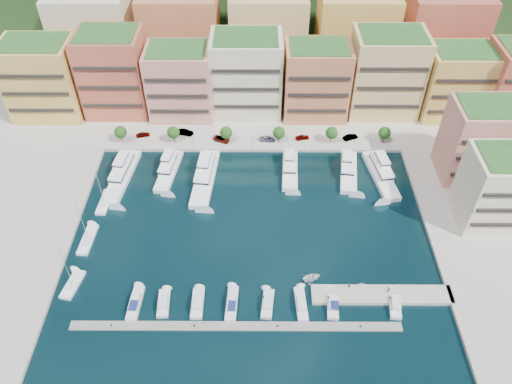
# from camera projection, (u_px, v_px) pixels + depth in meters

# --- Properties ---
(ground) EXTENTS (400.00, 400.00, 0.00)m
(ground) POSITION_uv_depth(u_px,v_px,m) (251.00, 225.00, 129.80)
(ground) COLOR black
(ground) RESTS_ON ground
(north_quay) EXTENTS (220.00, 64.00, 2.00)m
(north_quay) POSITION_uv_depth(u_px,v_px,m) (253.00, 95.00, 174.72)
(north_quay) COLOR #9E998E
(north_quay) RESTS_ON ground
(east_quay) EXTENTS (34.00, 76.00, 2.00)m
(east_quay) POSITION_uv_depth(u_px,v_px,m) (500.00, 249.00, 123.80)
(east_quay) COLOR #9E998E
(east_quay) RESTS_ON ground
(west_quay) EXTENTS (34.00, 76.00, 2.00)m
(west_quay) POSITION_uv_depth(u_px,v_px,m) (2.00, 248.00, 124.21)
(west_quay) COLOR #9E998E
(west_quay) RESTS_ON ground
(hillside) EXTENTS (240.00, 40.00, 58.00)m
(hillside) POSITION_uv_depth(u_px,v_px,m) (254.00, 32.00, 209.50)
(hillside) COLOR #1A3515
(hillside) RESTS_ON ground
(south_pontoon) EXTENTS (72.00, 2.20, 0.35)m
(south_pontoon) POSITION_uv_depth(u_px,v_px,m) (236.00, 327.00, 108.08)
(south_pontoon) COLOR gray
(south_pontoon) RESTS_ON ground
(finger_pier) EXTENTS (32.00, 5.00, 2.00)m
(finger_pier) POSITION_uv_depth(u_px,v_px,m) (381.00, 296.00, 113.76)
(finger_pier) COLOR #9E998E
(finger_pier) RESTS_ON ground
(apartment_0) EXTENTS (22.00, 16.50, 24.80)m
(apartment_0) POSITION_uv_depth(u_px,v_px,m) (44.00, 79.00, 157.07)
(apartment_0) COLOR #E9C355
(apartment_0) RESTS_ON north_quay
(apartment_1) EXTENTS (20.00, 16.50, 26.80)m
(apartment_1) POSITION_uv_depth(u_px,v_px,m) (114.00, 73.00, 157.75)
(apartment_1) COLOR #C66742
(apartment_1) RESTS_ON north_quay
(apartment_2) EXTENTS (20.00, 15.50, 22.80)m
(apartment_2) POSITION_uv_depth(u_px,v_px,m) (180.00, 82.00, 157.61)
(apartment_2) COLOR tan
(apartment_2) RESTS_ON north_quay
(apartment_3) EXTENTS (22.00, 16.50, 25.80)m
(apartment_3) POSITION_uv_depth(u_px,v_px,m) (247.00, 74.00, 157.96)
(apartment_3) COLOR beige
(apartment_3) RESTS_ON north_quay
(apartment_4) EXTENTS (20.00, 15.50, 23.80)m
(apartment_4) POSITION_uv_depth(u_px,v_px,m) (316.00, 81.00, 157.12)
(apartment_4) COLOR #CE7B4D
(apartment_4) RESTS_ON north_quay
(apartment_5) EXTENTS (22.00, 16.50, 26.80)m
(apartment_5) POSITION_uv_depth(u_px,v_px,m) (386.00, 73.00, 157.47)
(apartment_5) COLOR #CFBB6D
(apartment_5) RESTS_ON north_quay
(apartment_6) EXTENTS (20.00, 15.50, 22.80)m
(apartment_6) POSITION_uv_depth(u_px,v_px,m) (455.00, 82.00, 157.32)
(apartment_6) COLOR #E9C355
(apartment_6) RESTS_ON north_quay
(apartment_east_a) EXTENTS (18.00, 14.50, 22.80)m
(apartment_east_a) POSITION_uv_depth(u_px,v_px,m) (479.00, 141.00, 135.59)
(apartment_east_a) COLOR tan
(apartment_east_a) RESTS_ON east_quay
(apartment_east_b) EXTENTS (18.00, 14.50, 20.80)m
(apartment_east_b) POSITION_uv_depth(u_px,v_px,m) (501.00, 189.00, 123.24)
(apartment_east_b) COLOR beige
(apartment_east_b) RESTS_ON east_quay
(backblock_0) EXTENTS (26.00, 18.00, 30.00)m
(backblock_0) POSITION_uv_depth(u_px,v_px,m) (95.00, 36.00, 172.57)
(backblock_0) COLOR beige
(backblock_0) RESTS_ON north_quay
(backblock_1) EXTENTS (26.00, 18.00, 30.00)m
(backblock_1) POSITION_uv_depth(u_px,v_px,m) (181.00, 36.00, 172.47)
(backblock_1) COLOR #CE7B4D
(backblock_1) RESTS_ON north_quay
(backblock_2) EXTENTS (26.00, 18.00, 30.00)m
(backblock_2) POSITION_uv_depth(u_px,v_px,m) (268.00, 36.00, 172.37)
(backblock_2) COLOR #CFBB6D
(backblock_2) RESTS_ON north_quay
(backblock_3) EXTENTS (26.00, 18.00, 30.00)m
(backblock_3) POSITION_uv_depth(u_px,v_px,m) (355.00, 36.00, 172.27)
(backblock_3) COLOR #E9C355
(backblock_3) RESTS_ON north_quay
(backblock_4) EXTENTS (26.00, 18.00, 30.00)m
(backblock_4) POSITION_uv_depth(u_px,v_px,m) (441.00, 36.00, 172.17)
(backblock_4) COLOR #C66742
(backblock_4) RESTS_ON north_quay
(tree_0) EXTENTS (3.80, 3.80, 5.65)m
(tree_0) POSITION_uv_depth(u_px,v_px,m) (121.00, 132.00, 150.94)
(tree_0) COLOR #473323
(tree_0) RESTS_ON north_quay
(tree_1) EXTENTS (3.80, 3.80, 5.65)m
(tree_1) POSITION_uv_depth(u_px,v_px,m) (173.00, 132.00, 150.88)
(tree_1) COLOR #473323
(tree_1) RESTS_ON north_quay
(tree_2) EXTENTS (3.80, 3.80, 5.65)m
(tree_2) POSITION_uv_depth(u_px,v_px,m) (226.00, 133.00, 150.83)
(tree_2) COLOR #473323
(tree_2) RESTS_ON north_quay
(tree_3) EXTENTS (3.80, 3.80, 5.65)m
(tree_3) POSITION_uv_depth(u_px,v_px,m) (279.00, 133.00, 150.78)
(tree_3) COLOR #473323
(tree_3) RESTS_ON north_quay
(tree_4) EXTENTS (3.80, 3.80, 5.65)m
(tree_4) POSITION_uv_depth(u_px,v_px,m) (332.00, 133.00, 150.72)
(tree_4) COLOR #473323
(tree_4) RESTS_ON north_quay
(tree_5) EXTENTS (3.80, 3.80, 5.65)m
(tree_5) POSITION_uv_depth(u_px,v_px,m) (385.00, 133.00, 150.67)
(tree_5) COLOR #473323
(tree_5) RESTS_ON north_quay
(lamppost_0) EXTENTS (0.30, 0.30, 4.20)m
(lamppost_0) POSITION_uv_depth(u_px,v_px,m) (133.00, 139.00, 149.89)
(lamppost_0) COLOR black
(lamppost_0) RESTS_ON north_quay
(lamppost_1) EXTENTS (0.30, 0.30, 4.20)m
(lamppost_1) POSITION_uv_depth(u_px,v_px,m) (193.00, 140.00, 149.83)
(lamppost_1) COLOR black
(lamppost_1) RESTS_ON north_quay
(lamppost_2) EXTENTS (0.30, 0.30, 4.20)m
(lamppost_2) POSITION_uv_depth(u_px,v_px,m) (252.00, 140.00, 149.77)
(lamppost_2) COLOR black
(lamppost_2) RESTS_ON north_quay
(lamppost_3) EXTENTS (0.30, 0.30, 4.20)m
(lamppost_3) POSITION_uv_depth(u_px,v_px,m) (312.00, 140.00, 149.71)
(lamppost_3) COLOR black
(lamppost_3) RESTS_ON north_quay
(lamppost_4) EXTENTS (0.30, 0.30, 4.20)m
(lamppost_4) POSITION_uv_depth(u_px,v_px,m) (372.00, 140.00, 149.65)
(lamppost_4) COLOR black
(lamppost_4) RESTS_ON north_quay
(yacht_0) EXTENTS (7.29, 23.24, 7.30)m
(yacht_0) POSITION_uv_depth(u_px,v_px,m) (122.00, 174.00, 142.52)
(yacht_0) COLOR white
(yacht_0) RESTS_ON ground
(yacht_1) EXTENTS (6.62, 18.20, 7.30)m
(yacht_1) POSITION_uv_depth(u_px,v_px,m) (169.00, 169.00, 144.21)
(yacht_1) COLOR white
(yacht_1) RESTS_ON ground
(yacht_2) EXTENTS (7.11, 24.07, 7.30)m
(yacht_2) POSITION_uv_depth(u_px,v_px,m) (205.00, 175.00, 142.15)
(yacht_2) COLOR white
(yacht_2) RESTS_ON ground
(yacht_4) EXTENTS (5.22, 17.01, 7.30)m
(yacht_4) POSITION_uv_depth(u_px,v_px,m) (290.00, 168.00, 144.42)
(yacht_4) COLOR white
(yacht_4) RESTS_ON ground
(yacht_5) EXTENTS (6.81, 18.19, 7.30)m
(yacht_5) POSITION_uv_depth(u_px,v_px,m) (348.00, 169.00, 144.00)
(yacht_5) COLOR white
(yacht_5) RESTS_ON ground
(yacht_6) EXTENTS (7.79, 21.16, 7.30)m
(yacht_6) POSITION_uv_depth(u_px,v_px,m) (380.00, 172.00, 142.99)
(yacht_6) COLOR white
(yacht_6) RESTS_ON ground
(cruiser_1) EXTENTS (2.93, 9.12, 2.66)m
(cruiser_1) POSITION_uv_depth(u_px,v_px,m) (135.00, 304.00, 111.66)
(cruiser_1) COLOR silver
(cruiser_1) RESTS_ON ground
(cruiser_2) EXTENTS (2.90, 7.28, 2.55)m
(cruiser_2) POSITION_uv_depth(u_px,v_px,m) (164.00, 304.00, 111.68)
(cruiser_2) COLOR silver
(cruiser_2) RESTS_ON ground
(cruiser_3) EXTENTS (2.66, 7.81, 2.55)m
(cruiser_3) POSITION_uv_depth(u_px,v_px,m) (198.00, 304.00, 111.65)
(cruiser_3) COLOR silver
(cruiser_3) RESTS_ON ground
(cruiser_4) EXTENTS (2.89, 9.18, 2.66)m
(cruiser_4) POSITION_uv_depth(u_px,v_px,m) (232.00, 304.00, 111.59)
(cruiser_4) COLOR silver
(cruiser_4) RESTS_ON ground
(cruiser_5) EXTENTS (3.26, 7.71, 2.55)m
(cruiser_5) POSITION_uv_depth(u_px,v_px,m) (268.00, 304.00, 111.60)
(cruiser_5) COLOR silver
(cruiser_5) RESTS_ON ground
(cruiser_6) EXTENTS (2.91, 8.86, 2.55)m
(cruiser_6) POSITION_uv_depth(u_px,v_px,m) (301.00, 304.00, 111.57)
(cruiser_6) COLOR silver
(cruiser_6) RESTS_ON ground
(cruiser_7) EXTENTS (3.15, 8.00, 2.66)m
(cruiser_7) POSITION_uv_depth(u_px,v_px,m) (333.00, 304.00, 111.52)
(cruiser_7) COLOR silver
(cruiser_7) RESTS_ON ground
(cruiser_9) EXTENTS (3.21, 7.72, 2.55)m
(cruiser_9) POSITION_uv_depth(u_px,v_px,m) (395.00, 304.00, 111.51)
(cruiser_9) COLOR silver
(cruiser_9) RESTS_ON ground
(sailboat_1) EXTENTS (3.37, 10.03, 13.20)m
(sailboat_1) POSITION_uv_depth(u_px,v_px,m) (88.00, 240.00, 125.58)
(sailboat_1) COLOR white
(sailboat_1) RESTS_ON ground
(sailboat_0) EXTENTS (4.38, 8.45, 13.20)m
(sailboat_0) POSITION_uv_depth(u_px,v_px,m) (73.00, 285.00, 115.62)
(sailboat_0) COLOR white
(sailboat_0) RESTS_ON ground
(sailboat_2) EXTENTS (3.16, 8.32, 13.20)m
(sailboat_2) POSITION_uv_depth(u_px,v_px,m) (104.00, 204.00, 134.90)
(sailboat_2) COLOR white
(sailboat_2) RESTS_ON ground
(tender_1) EXTENTS (1.90, 1.74, 0.85)m
(tender_1) POSITION_uv_depth(u_px,v_px,m) (362.00, 284.00, 115.66)
(tender_1) COLOR beige
(tender_1) RESTS_ON ground
(tender_0) EXTENTS (5.21, 4.48, 0.91)m
(tender_0) POSITION_uv_depth(u_px,v_px,m) (312.00, 278.00, 116.94)
(tender_0) COLOR silver
(tender_0) RESTS_ON ground
(car_0) EXTENTS (4.42, 2.71, 1.40)m
(car_0) POSITION_uv_depth(u_px,v_px,m) (143.00, 134.00, 155.18)
(car_0) COLOR gray
(car_0) RESTS_ON north_quay
(car_1) EXTENTS (5.32, 2.81, 1.67)m
(car_1) POSITION_uv_depth(u_px,v_px,m) (185.00, 132.00, 155.74)
(car_1) COLOR gray
(car_1) RESTS_ON north_quay
(car_2) EXTENTS (5.64, 4.22, 1.42)m
(car_2) POSITION_uv_depth(u_px,v_px,m) (222.00, 139.00, 153.43)
(car_2) COLOR gray
(car_2) RESTS_ON north_quay
(car_3) EXTENTS (4.88, 2.08, 1.40)m
(car_3) POSITION_uv_depth(u_px,v_px,m) (267.00, 139.00, 153.55)
(car_3) COLOR gray
(car_3) RESTS_ON north_quay
(car_4) EXTENTS (4.47, 2.55, 1.43)m
(car_4) POSITION_uv_depth(u_px,v_px,m) (302.00, 137.00, 154.15)
(car_4) COLOR gray
(car_4) RESTS_ON north_quay
(car_5) EXTENTS (4.96, 3.36, 1.55)m
(car_5) POSITION_uv_depth(u_px,v_px,m) (350.00, 137.00, 154.09)
(car_5) COLOR gray
(car_5) RESTS_ON north_quay
(person_0) EXTENTS (0.70, 0.71, 1.65)m
(person_0) POSITION_uv_depth(u_px,v_px,m) (349.00, 286.00, 113.68)
(person_0) COLOR #2A3B55
(person_0) RESTS_ON finger_pier
(person_1) EXTENTS (1.10, 1.09, 1.79)m
(person_1) POSITION_uv_depth(u_px,v_px,m) (388.00, 289.00, 112.83)
(person_1) COLOR brown
(person_1) RESTS_ON finger_pier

